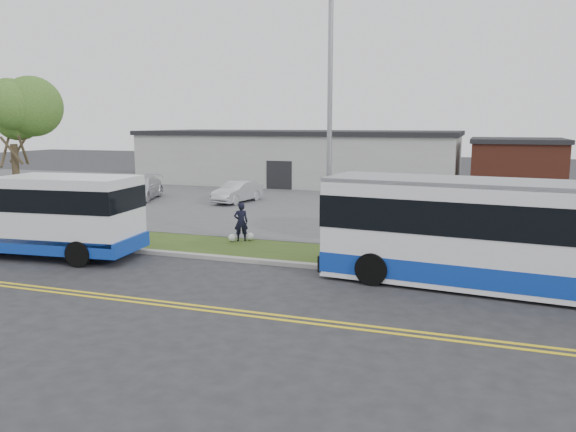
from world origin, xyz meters
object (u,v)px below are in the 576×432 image
at_px(pedestrian, 241,222).
at_px(parked_car_b, 140,188).
at_px(tree_west, 12,119).
at_px(transit_bus, 520,236).
at_px(streetlight_near, 329,115).
at_px(shuttle_bus, 51,214).
at_px(parked_car_a, 237,192).

bearing_deg(pedestrian, parked_car_b, -70.97).
bearing_deg(tree_west, transit_bus, -6.90).
bearing_deg(streetlight_near, shuttle_bus, -162.20).
distance_m(pedestrian, parked_car_b, 14.92).
bearing_deg(pedestrian, transit_bus, 131.50).
distance_m(streetlight_near, parked_car_b, 19.43).
bearing_deg(pedestrian, parked_car_a, -95.48).
bearing_deg(parked_car_a, streetlight_near, -43.27).
distance_m(parked_car_a, parked_car_b, 6.48).
bearing_deg(tree_west, parked_car_a, 62.18).
relative_size(tree_west, pedestrian, 4.28).
distance_m(streetlight_near, parked_car_a, 15.52).
bearing_deg(parked_car_b, tree_west, -104.48).
height_order(parked_car_a, parked_car_b, parked_car_b).
bearing_deg(parked_car_b, transit_bus, -47.71).
bearing_deg(transit_bus, pedestrian, 167.69).
xyz_separation_m(parked_car_a, parked_car_b, (-6.42, -0.88, 0.07)).
xyz_separation_m(transit_bus, parked_car_b, (-21.91, 13.06, -0.83)).
relative_size(tree_west, parked_car_b, 1.38).
distance_m(streetlight_near, transit_bus, 7.69).
height_order(shuttle_bus, pedestrian, shuttle_bus).
bearing_deg(transit_bus, streetlight_near, 167.36).
distance_m(transit_bus, parked_car_a, 20.85).
height_order(streetlight_near, pedestrian, streetlight_near).
distance_m(streetlight_near, pedestrian, 6.08).
xyz_separation_m(tree_west, shuttle_bus, (5.17, -3.63, -3.50)).
height_order(transit_bus, parked_car_b, transit_bus).
distance_m(streetlight_near, shuttle_bus, 10.94).
xyz_separation_m(shuttle_bus, parked_car_b, (-5.62, 14.08, -0.80)).
xyz_separation_m(pedestrian, parked_car_b, (-11.37, 9.66, -0.08)).
distance_m(pedestrian, parked_car_a, 11.64).
bearing_deg(transit_bus, parked_car_b, 154.78).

